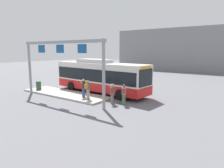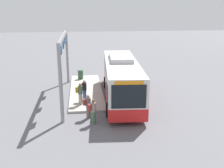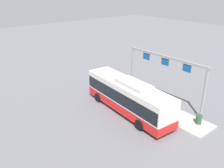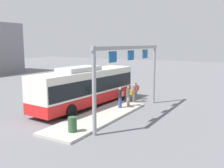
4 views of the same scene
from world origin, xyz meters
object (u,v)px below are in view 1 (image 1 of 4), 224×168
Objects in this scene: person_waiting_mid at (83,88)px; person_waiting_far at (88,89)px; bus_main at (100,75)px; person_boarding at (124,94)px; trash_bin at (39,85)px; person_waiting_near at (112,93)px.

person_waiting_far is (0.84, -0.32, 0.00)m from person_waiting_mid.
bus_main is 6.57× the size of person_waiting_mid.
trash_bin is (-10.49, -0.74, -0.28)m from person_boarding.
person_waiting_near is 1.00× the size of person_waiting_far.
bus_main is 12.19× the size of trash_bin.
person_waiting_near is 3.09m from person_waiting_mid.
person_waiting_far is at bearing -63.50° from bus_main.
trash_bin is at bearing 81.28° from person_waiting_far.
person_boarding is 1.00× the size of person_waiting_mid.
bus_main is 6.57× the size of person_waiting_far.
person_waiting_far is (1.38, -3.34, -0.76)m from bus_main.
person_boarding is at bearing -83.05° from person_waiting_near.
bus_main is 3.16m from person_waiting_mid.
bus_main is at bearing 41.41° from person_waiting_near.
bus_main reaches higher than person_boarding.
person_waiting_mid is at bearing 2.27° from trash_bin.
bus_main is at bearing 36.65° from person_boarding.
person_waiting_mid is at bearing 82.96° from person_waiting_near.
bus_main is 6.57× the size of person_waiting_near.
bus_main reaches higher than person_waiting_far.
person_waiting_far is 7.32m from trash_bin.
person_boarding is 1.00× the size of person_waiting_far.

